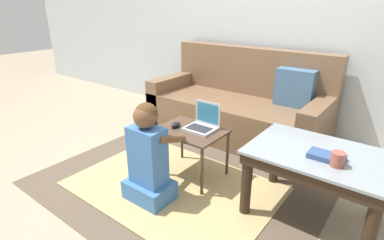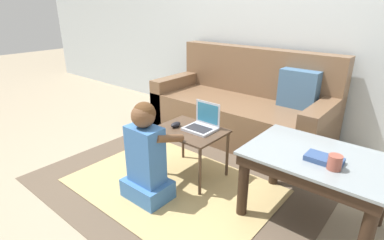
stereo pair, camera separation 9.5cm
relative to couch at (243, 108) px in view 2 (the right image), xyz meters
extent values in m
plane|color=gray|center=(0.06, -1.08, -0.30)|extent=(16.00, 16.00, 0.00)
cube|color=silver|center=(0.06, 0.43, 0.95)|extent=(9.00, 0.06, 2.50)
cube|color=brown|center=(0.11, -1.22, -0.30)|extent=(2.13, 1.50, 0.01)
cube|color=tan|center=(0.11, -1.22, -0.29)|extent=(1.53, 1.08, 0.00)
cube|color=brown|center=(-0.01, -0.06, -0.10)|extent=(1.84, 0.82, 0.40)
cube|color=brown|center=(-0.01, 0.26, 0.35)|extent=(1.84, 0.18, 0.50)
cube|color=brown|center=(-0.85, -0.06, -0.03)|extent=(0.16, 0.82, 0.54)
cube|color=brown|center=(0.83, -0.06, -0.03)|extent=(0.16, 0.82, 0.54)
cube|color=#426689|center=(0.53, 0.10, 0.28)|extent=(0.36, 0.14, 0.36)
cube|color=gray|center=(1.07, -0.92, 0.17)|extent=(0.83, 0.59, 0.02)
cube|color=black|center=(1.07, -0.92, 0.13)|extent=(0.80, 0.57, 0.07)
cylinder|color=black|center=(0.70, -1.16, -0.07)|extent=(0.07, 0.07, 0.46)
cylinder|color=black|center=(1.43, -1.16, -0.07)|extent=(0.07, 0.07, 0.46)
cylinder|color=black|center=(0.70, -0.67, -0.07)|extent=(0.07, 0.07, 0.46)
cylinder|color=black|center=(1.43, -0.67, -0.07)|extent=(0.07, 0.07, 0.46)
cube|color=#4C3828|center=(0.11, -1.00, 0.10)|extent=(0.53, 0.40, 0.02)
cylinder|color=#4C3828|center=(-0.12, -1.17, -0.10)|extent=(0.02, 0.02, 0.40)
cylinder|color=#4C3828|center=(0.35, -1.17, -0.10)|extent=(0.02, 0.02, 0.40)
cylinder|color=#4C3828|center=(-0.12, -0.82, -0.10)|extent=(0.02, 0.02, 0.40)
cylinder|color=#4C3828|center=(0.35, -0.82, -0.10)|extent=(0.02, 0.02, 0.40)
cube|color=#B7BCC6|center=(0.18, -0.96, 0.12)|extent=(0.23, 0.20, 0.02)
cube|color=#28282D|center=(0.18, -0.97, 0.13)|extent=(0.19, 0.12, 0.00)
cube|color=#B7BCC6|center=(0.18, -0.86, 0.23)|extent=(0.23, 0.01, 0.19)
cube|color=teal|center=(0.18, -0.86, 0.23)|extent=(0.20, 0.00, 0.16)
ellipsoid|color=black|center=(-0.01, -1.03, 0.13)|extent=(0.06, 0.10, 0.04)
cube|color=#3D70B2|center=(0.08, -1.44, -0.23)|extent=(0.33, 0.25, 0.15)
cube|color=#3D70B2|center=(0.08, -1.44, 0.05)|extent=(0.25, 0.16, 0.42)
sphere|color=brown|center=(0.08, -1.44, 0.35)|extent=(0.16, 0.16, 0.16)
sphere|color=brown|center=(0.08, -1.43, 0.36)|extent=(0.16, 0.16, 0.16)
cylinder|color=brown|center=(-0.04, -1.32, 0.17)|extent=(0.06, 0.26, 0.13)
cylinder|color=brown|center=(0.20, -1.32, 0.17)|extent=(0.06, 0.26, 0.13)
cylinder|color=#994C3D|center=(1.19, -1.03, 0.22)|extent=(0.08, 0.08, 0.09)
cube|color=#334C7F|center=(1.12, -0.98, 0.20)|extent=(0.20, 0.12, 0.03)
camera|label=1|loc=(1.44, -2.71, 1.04)|focal=28.00mm
camera|label=2|loc=(1.52, -2.65, 1.04)|focal=28.00mm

